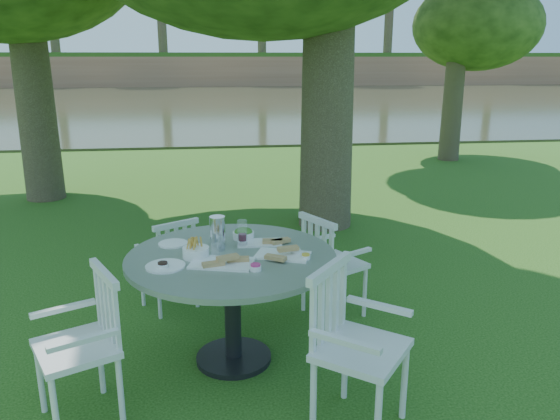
{
  "coord_description": "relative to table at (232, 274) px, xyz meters",
  "views": [
    {
      "loc": [
        -0.61,
        -4.54,
        2.19
      ],
      "look_at": [
        0.0,
        0.2,
        0.85
      ],
      "focal_mm": 35.0,
      "sensor_mm": 36.0,
      "label": 1
    }
  ],
  "objects": [
    {
      "name": "chair_nw",
      "position": [
        -0.49,
        0.92,
        -0.2
      ],
      "size": [
        0.57,
        0.56,
        0.84
      ],
      "rotation": [
        0.0,
        0.0,
        -2.59
      ],
      "color": "silver",
      "rests_on": "ground"
    },
    {
      "name": "table",
      "position": [
        0.0,
        0.0,
        0.0
      ],
      "size": [
        1.49,
        1.49,
        0.84
      ],
      "color": "black",
      "rests_on": "ground"
    },
    {
      "name": "chair_sw",
      "position": [
        -0.89,
        -0.53,
        -0.13
      ],
      "size": [
        0.62,
        0.63,
        0.95
      ],
      "rotation": [
        0.0,
        0.0,
        -1.11
      ],
      "color": "silver",
      "rests_on": "ground"
    },
    {
      "name": "river",
      "position": [
        0.49,
        23.88,
        -0.69
      ],
      "size": [
        100.0,
        28.0,
        0.12
      ],
      "primitive_type": "cube",
      "color": "#30321D",
      "rests_on": "ground"
    },
    {
      "name": "chair_se",
      "position": [
        0.65,
        -0.8,
        -0.09
      ],
      "size": [
        0.7,
        0.7,
        1.02
      ],
      "rotation": [
        0.0,
        0.0,
        0.9
      ],
      "color": "silver",
      "rests_on": "ground"
    },
    {
      "name": "ground",
      "position": [
        0.49,
        0.88,
        -0.69
      ],
      "size": [
        140.0,
        140.0,
        0.0
      ],
      "primitive_type": "plane",
      "color": "#17400D",
      "rests_on": "ground"
    },
    {
      "name": "chair_ne",
      "position": [
        0.83,
        0.62,
        -0.16
      ],
      "size": [
        0.6,
        0.61,
        0.91
      ],
      "rotation": [
        0.0,
        0.0,
        -4.22
      ],
      "color": "silver",
      "rests_on": "ground"
    },
    {
      "name": "tableware",
      "position": [
        -0.05,
        0.06,
        0.19
      ],
      "size": [
        1.15,
        0.78,
        0.23
      ],
      "color": "white",
      "rests_on": "table"
    }
  ]
}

